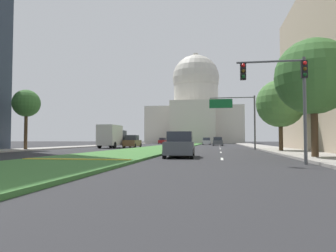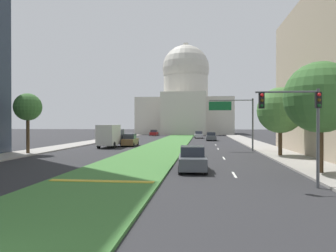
{
  "view_description": "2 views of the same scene",
  "coord_description": "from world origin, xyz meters",
  "px_view_note": "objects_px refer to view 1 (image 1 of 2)",
  "views": [
    {
      "loc": [
        7.51,
        -3.53,
        1.21
      ],
      "look_at": [
        -2.84,
        59.31,
        4.0
      ],
      "focal_mm": 32.81,
      "sensor_mm": 36.0,
      "label": 1
    },
    {
      "loc": [
        5.61,
        -4.91,
        3.37
      ],
      "look_at": [
        0.0,
        45.75,
        2.99
      ],
      "focal_mm": 33.18,
      "sensor_mm": 36.0,
      "label": 2
    }
  ],
  "objects_px": {
    "traffic_light_near_right": "(286,86)",
    "box_truck_delivery": "(112,136)",
    "sedan_distant": "(218,142)",
    "overhead_guide_sign": "(237,111)",
    "street_tree_left_mid": "(26,104)",
    "street_tree_right_near": "(313,77)",
    "sedan_lead_stopped": "(180,145)",
    "sedan_midblock": "(132,142)",
    "capitol_building": "(196,109)",
    "street_tree_right_mid": "(280,104)",
    "sedan_far_horizon": "(206,141)",
    "sedan_very_far": "(163,141)"
  },
  "relations": [
    {
      "from": "street_tree_right_near",
      "to": "sedan_lead_stopped",
      "type": "distance_m",
      "value": 9.52
    },
    {
      "from": "traffic_light_near_right",
      "to": "sedan_very_far",
      "type": "relative_size",
      "value": 1.21
    },
    {
      "from": "sedan_far_horizon",
      "to": "box_truck_delivery",
      "type": "height_order",
      "value": "box_truck_delivery"
    },
    {
      "from": "street_tree_left_mid",
      "to": "street_tree_right_mid",
      "type": "bearing_deg",
      "value": 1.28
    },
    {
      "from": "street_tree_right_near",
      "to": "box_truck_delivery",
      "type": "bearing_deg",
      "value": 133.88
    },
    {
      "from": "traffic_light_near_right",
      "to": "sedan_distant",
      "type": "xyz_separation_m",
      "value": [
        -3.41,
        45.47,
        -3.01
      ]
    },
    {
      "from": "overhead_guide_sign",
      "to": "street_tree_left_mid",
      "type": "relative_size",
      "value": 0.97
    },
    {
      "from": "street_tree_right_near",
      "to": "sedan_lead_stopped",
      "type": "relative_size",
      "value": 1.65
    },
    {
      "from": "sedan_midblock",
      "to": "sedan_very_far",
      "type": "relative_size",
      "value": 1.06
    },
    {
      "from": "sedan_very_far",
      "to": "street_tree_right_mid",
      "type": "bearing_deg",
      "value": -67.89
    },
    {
      "from": "traffic_light_near_right",
      "to": "box_truck_delivery",
      "type": "relative_size",
      "value": 0.81
    },
    {
      "from": "overhead_guide_sign",
      "to": "sedan_very_far",
      "type": "xyz_separation_m",
      "value": [
        -17.51,
        45.7,
        -3.86
      ]
    },
    {
      "from": "traffic_light_near_right",
      "to": "overhead_guide_sign",
      "type": "distance_m",
      "value": 22.39
    },
    {
      "from": "street_tree_right_near",
      "to": "box_truck_delivery",
      "type": "distance_m",
      "value": 30.19
    },
    {
      "from": "sedan_far_horizon",
      "to": "box_truck_delivery",
      "type": "distance_m",
      "value": 31.73
    },
    {
      "from": "traffic_light_near_right",
      "to": "street_tree_right_near",
      "type": "bearing_deg",
      "value": 60.34
    },
    {
      "from": "capitol_building",
      "to": "street_tree_right_mid",
      "type": "distance_m",
      "value": 73.82
    },
    {
      "from": "traffic_light_near_right",
      "to": "sedan_lead_stopped",
      "type": "distance_m",
      "value": 8.5
    },
    {
      "from": "sedan_distant",
      "to": "traffic_light_near_right",
      "type": "bearing_deg",
      "value": -85.71
    },
    {
      "from": "sedan_distant",
      "to": "box_truck_delivery",
      "type": "xyz_separation_m",
      "value": [
        -14.81,
        -19.33,
        0.89
      ]
    },
    {
      "from": "street_tree_left_mid",
      "to": "box_truck_delivery",
      "type": "bearing_deg",
      "value": 61.48
    },
    {
      "from": "street_tree_right_mid",
      "to": "sedan_far_horizon",
      "type": "xyz_separation_m",
      "value": [
        -8.75,
        39.66,
        -3.95
      ]
    },
    {
      "from": "overhead_guide_sign",
      "to": "sedan_far_horizon",
      "type": "height_order",
      "value": "overhead_guide_sign"
    },
    {
      "from": "street_tree_right_near",
      "to": "sedan_very_far",
      "type": "xyz_separation_m",
      "value": [
        -21.07,
        63.54,
        -4.31
      ]
    },
    {
      "from": "overhead_guide_sign",
      "to": "street_tree_right_mid",
      "type": "height_order",
      "value": "street_tree_right_mid"
    },
    {
      "from": "capitol_building",
      "to": "sedan_far_horizon",
      "type": "bearing_deg",
      "value": -81.68
    },
    {
      "from": "street_tree_right_near",
      "to": "sedan_distant",
      "type": "distance_m",
      "value": 41.61
    },
    {
      "from": "capitol_building",
      "to": "box_truck_delivery",
      "type": "distance_m",
      "value": 63.08
    },
    {
      "from": "traffic_light_near_right",
      "to": "sedan_midblock",
      "type": "relative_size",
      "value": 1.14
    },
    {
      "from": "sedan_lead_stopped",
      "to": "sedan_midblock",
      "type": "height_order",
      "value": "sedan_midblock"
    },
    {
      "from": "street_tree_left_mid",
      "to": "sedan_distant",
      "type": "bearing_deg",
      "value": 55.57
    },
    {
      "from": "street_tree_right_mid",
      "to": "box_truck_delivery",
      "type": "bearing_deg",
      "value": 153.64
    },
    {
      "from": "capitol_building",
      "to": "sedan_very_far",
      "type": "bearing_deg",
      "value": -111.15
    },
    {
      "from": "street_tree_left_mid",
      "to": "sedan_far_horizon",
      "type": "xyz_separation_m",
      "value": [
        18.18,
        40.26,
        -4.37
      ]
    },
    {
      "from": "street_tree_right_near",
      "to": "street_tree_left_mid",
      "type": "xyz_separation_m",
      "value": [
        -26.76,
        10.64,
        0.05
      ]
    },
    {
      "from": "sedan_midblock",
      "to": "sedan_lead_stopped",
      "type": "bearing_deg",
      "value": -66.68
    },
    {
      "from": "sedan_distant",
      "to": "box_truck_delivery",
      "type": "bearing_deg",
      "value": -127.46
    },
    {
      "from": "traffic_light_near_right",
      "to": "sedan_far_horizon",
      "type": "bearing_deg",
      "value": 96.19
    },
    {
      "from": "street_tree_left_mid",
      "to": "sedan_midblock",
      "type": "relative_size",
      "value": 1.47
    },
    {
      "from": "sedan_distant",
      "to": "sedan_lead_stopped",
      "type": "bearing_deg",
      "value": -93.54
    },
    {
      "from": "overhead_guide_sign",
      "to": "sedan_far_horizon",
      "type": "bearing_deg",
      "value": 98.62
    },
    {
      "from": "capitol_building",
      "to": "sedan_distant",
      "type": "bearing_deg",
      "value": -80.17
    },
    {
      "from": "sedan_far_horizon",
      "to": "sedan_very_far",
      "type": "height_order",
      "value": "sedan_very_far"
    },
    {
      "from": "sedan_lead_stopped",
      "to": "sedan_midblock",
      "type": "bearing_deg",
      "value": 113.32
    },
    {
      "from": "capitol_building",
      "to": "sedan_lead_stopped",
      "type": "bearing_deg",
      "value": -86.61
    },
    {
      "from": "street_tree_left_mid",
      "to": "sedan_midblock",
      "type": "xyz_separation_m",
      "value": [
        8.25,
        13.52,
        -4.29
      ]
    },
    {
      "from": "sedan_midblock",
      "to": "sedan_far_horizon",
      "type": "height_order",
      "value": "sedan_midblock"
    },
    {
      "from": "box_truck_delivery",
      "to": "sedan_very_far",
      "type": "bearing_deg",
      "value": 90.38
    },
    {
      "from": "traffic_light_near_right",
      "to": "street_tree_right_mid",
      "type": "height_order",
      "value": "street_tree_right_mid"
    },
    {
      "from": "sedan_midblock",
      "to": "sedan_distant",
      "type": "relative_size",
      "value": 1.0
    }
  ]
}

